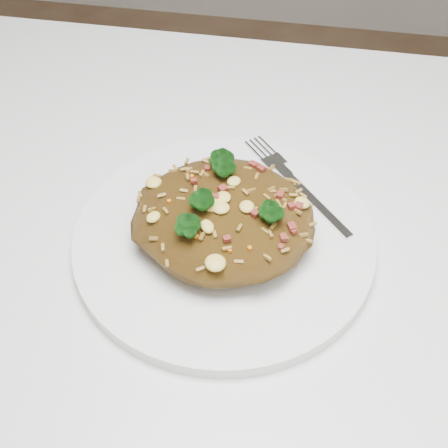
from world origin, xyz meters
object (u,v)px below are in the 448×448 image
(plate, at_px, (224,240))
(fork, at_px, (302,189))
(dining_table, at_px, (238,341))
(fried_rice, at_px, (224,212))

(plate, bearing_deg, fork, 46.68)
(dining_table, height_order, fried_rice, fried_rice)
(dining_table, relative_size, fried_rice, 7.34)
(fork, bearing_deg, fried_rice, -84.93)
(plate, height_order, fried_rice, fried_rice)
(plate, relative_size, fried_rice, 1.70)
(plate, xyz_separation_m, fried_rice, (-0.00, 0.00, 0.04))
(dining_table, distance_m, fork, 0.16)
(fried_rice, height_order, fork, fried_rice)
(dining_table, bearing_deg, fried_rice, 115.35)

